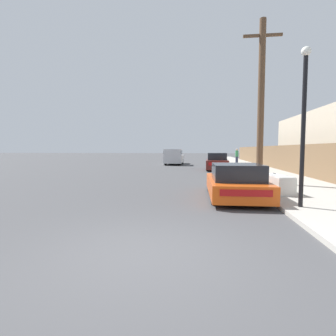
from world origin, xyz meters
TOP-DOWN VIEW (x-y plane):
  - ground_plane at (0.00, 0.00)m, footprint 220.00×220.00m
  - sidewalk_curb at (5.30, 23.50)m, footprint 4.20×63.00m
  - discarded_fridge at (3.80, 6.26)m, footprint 0.93×1.90m
  - parked_sports_car_red at (2.17, 5.44)m, footprint 1.95×4.28m
  - car_parked_mid at (2.29, 18.41)m, footprint 1.94×4.76m
  - pickup_truck at (-2.12, 25.71)m, footprint 1.99×5.66m
  - utility_pole at (3.77, 9.10)m, footprint 1.80×0.31m
  - street_lamp at (3.76, 3.67)m, footprint 0.26×0.26m
  - wooden_fence at (7.25, 20.59)m, footprint 0.08×38.63m
  - pedestrian at (4.90, 25.69)m, footprint 0.34×0.34m

SIDE VIEW (x-z plane):
  - ground_plane at x=0.00m, z-range 0.00..0.00m
  - sidewalk_curb at x=5.30m, z-range 0.00..0.12m
  - discarded_fridge at x=3.80m, z-range 0.11..0.79m
  - parked_sports_car_red at x=2.17m, z-range -0.05..1.20m
  - car_parked_mid at x=2.29m, z-range -0.05..1.40m
  - pickup_truck at x=-2.12m, z-range 0.01..1.77m
  - pedestrian at x=4.90m, z-range 0.14..1.85m
  - wooden_fence at x=7.25m, z-range 0.12..2.06m
  - street_lamp at x=3.76m, z-range 0.49..4.95m
  - utility_pole at x=3.77m, z-range 0.22..8.01m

